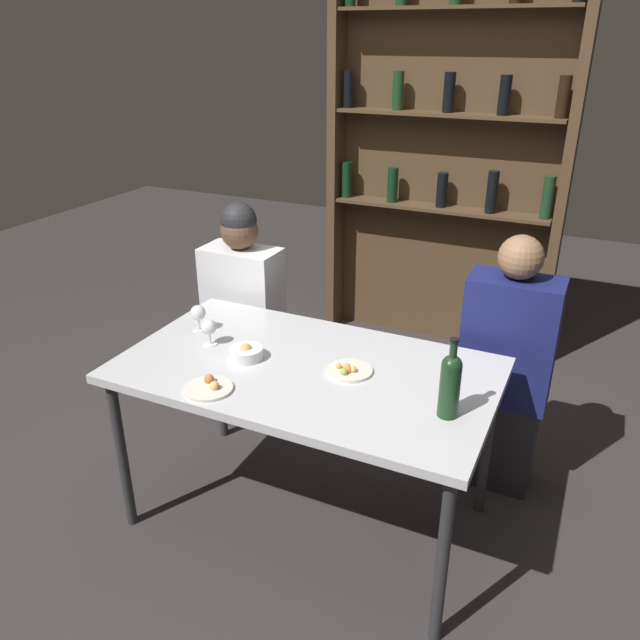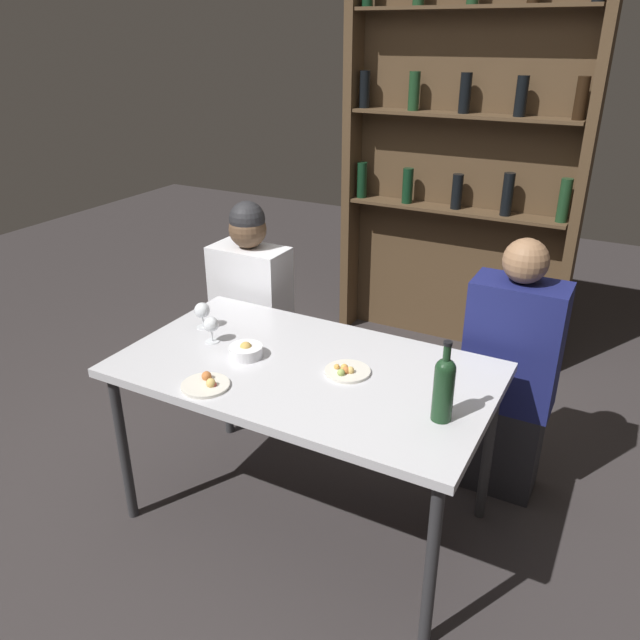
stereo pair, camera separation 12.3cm
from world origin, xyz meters
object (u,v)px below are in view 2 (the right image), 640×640
Objects in this scene: snack_bowl at (246,351)px; wine_glass_1 at (211,325)px; seated_person_left at (252,317)px; food_plate_1 at (206,384)px; wine_bottle at (444,386)px; wine_glass_0 at (202,311)px; seated_person_right at (509,379)px; food_plate_0 at (347,371)px.

wine_glass_1 is at bearing 168.75° from snack_bowl.
wine_glass_1 is 0.10× the size of seated_person_left.
snack_bowl reaches higher than food_plate_1.
wine_glass_0 is (-1.18, 0.20, -0.05)m from wine_bottle.
wine_bottle reaches higher than wine_glass_1.
wine_bottle is 0.80m from seated_person_right.
food_plate_0 is 0.54m from food_plate_1.
seated_person_left reaches higher than food_plate_1.
wine_bottle is at bearing -9.69° from wine_glass_0.
seated_person_right reaches higher than food_plate_1.
seated_person_left is at bearing 114.84° from food_plate_1.
wine_glass_0 is at bearing -157.49° from seated_person_right.
wine_bottle is at bearing -97.03° from seated_person_right.
seated_person_left is (-0.10, 0.53, -0.26)m from wine_glass_0.
wine_glass_1 is at bearing 123.91° from food_plate_1.
food_plate_0 is 0.43m from snack_bowl.
wine_bottle is 1.20m from wine_glass_0.
seated_person_right is (1.14, 0.62, -0.27)m from wine_glass_1.
wine_glass_0 is at bearing 174.76° from food_plate_0.
wine_glass_1 is 0.64× the size of food_plate_0.
seated_person_left reaches higher than wine_glass_1.
wine_bottle is 1.50m from seated_person_left.
wine_glass_1 is 0.71m from seated_person_left.
wine_bottle is at bearing -4.17° from snack_bowl.
wine_glass_0 is 0.66× the size of food_plate_1.
wine_bottle is 2.15× the size of snack_bowl.
seated_person_right is at bearing 35.27° from snack_bowl.
food_plate_0 is at bearing 9.35° from snack_bowl.
wine_bottle is 2.49× the size of wine_glass_0.
food_plate_0 is (0.75, -0.07, -0.07)m from wine_glass_0.
wine_glass_0 is 0.53m from food_plate_1.
food_plate_1 is 0.27m from snack_bowl.
snack_bowl is (-0.43, -0.07, 0.02)m from food_plate_0.
wine_glass_1 is at bearing 174.44° from wine_bottle.
wine_glass_1 is (-1.05, 0.10, -0.05)m from wine_bottle.
seated_person_left is at bearing 109.73° from wine_glass_1.
seated_person_right reaches higher than wine_glass_1.
snack_bowl is at bearing -57.20° from seated_person_left.
food_plate_0 is at bearing 162.71° from wine_bottle.
food_plate_0 is (0.63, 0.03, -0.07)m from wine_glass_1.
wine_bottle reaches higher than food_plate_0.
food_plate_1 is 1.05m from seated_person_left.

